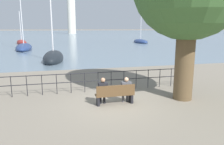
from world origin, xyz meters
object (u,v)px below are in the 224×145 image
park_bench (115,95)px  sailboat_0 (53,58)px  seated_person_left (103,90)px  seated_person_right (126,89)px  sailboat_1 (140,41)px  sailboat_4 (24,47)px  harbor_lighthouse (71,14)px  sailboat_2 (22,43)px

park_bench → sailboat_0: 14.19m
seated_person_left → seated_person_right: bearing=0.0°
sailboat_1 → park_bench: bearing=-110.6°
park_bench → sailboat_0: bearing=101.6°
sailboat_4 → harbor_lighthouse: size_ratio=0.52×
sailboat_0 → harbor_lighthouse: harbor_lighthouse is taller
park_bench → sailboat_2: (-9.81, 41.19, -0.15)m
park_bench → harbor_lighthouse: harbor_lighthouse is taller
seated_person_left → sailboat_0: size_ratio=0.12×
park_bench → seated_person_left: bearing=171.7°
seated_person_left → sailboat_2: sailboat_2 is taller
sailboat_0 → sailboat_2: bearing=109.4°
park_bench → seated_person_right: 0.58m
seated_person_left → sailboat_2: size_ratio=0.17×
park_bench → seated_person_right: seated_person_right is taller
sailboat_2 → harbor_lighthouse: bearing=63.8°
sailboat_2 → sailboat_4: (2.27, -13.45, 0.05)m
park_bench → harbor_lighthouse: bearing=87.1°
sailboat_0 → seated_person_right: bearing=-71.1°
seated_person_left → sailboat_4: (-7.00, 27.66, -0.34)m
sailboat_1 → sailboat_2: 26.11m
seated_person_right → sailboat_1: bearing=67.9°
seated_person_right → sailboat_4: bearing=106.3°
sailboat_0 → sailboat_1: 31.11m
sailboat_4 → seated_person_right: bearing=-77.4°
sailboat_2 → harbor_lighthouse: 89.26m
seated_person_left → harbor_lighthouse: 128.80m
harbor_lighthouse → sailboat_0: bearing=-94.7°
seated_person_right → sailboat_0: bearing=103.7°
sailboat_1 → harbor_lighthouse: (-9.67, 89.69, 11.30)m
park_bench → seated_person_left: seated_person_left is taller
seated_person_right → sailboat_1: size_ratio=0.10×
park_bench → sailboat_1: 41.78m
sailboat_1 → sailboat_2: size_ratio=1.71×
park_bench → sailboat_4: sailboat_4 is taller
sailboat_1 → sailboat_4: 26.04m
seated_person_right → sailboat_1: (15.63, 38.45, -0.35)m
park_bench → sailboat_0: sailboat_0 is taller
sailboat_0 → sailboat_1: size_ratio=0.81×
seated_person_right → sailboat_0: size_ratio=0.12×
seated_person_left → harbor_lighthouse: bearing=86.9°
sailboat_0 → sailboat_2: (-6.97, 27.29, -0.08)m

